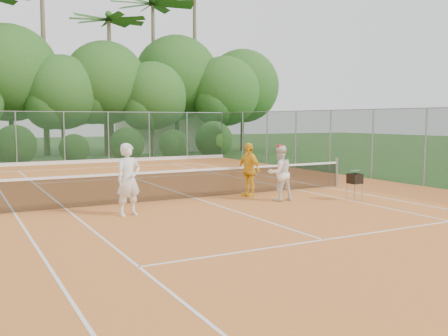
{
  "coord_description": "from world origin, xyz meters",
  "views": [
    {
      "loc": [
        -6.83,
        -14.58,
        2.59
      ],
      "look_at": [
        0.4,
        -1.2,
        1.1
      ],
      "focal_mm": 40.0,
      "sensor_mm": 36.0,
      "label": 1
    }
  ],
  "objects_px": {
    "player_yellow": "(249,170)",
    "ball_hopper": "(355,179)",
    "player_center_grp": "(280,173)",
    "player_white": "(129,179)"
  },
  "relations": [
    {
      "from": "ball_hopper",
      "to": "player_white",
      "type": "bearing_deg",
      "value": -178.76
    },
    {
      "from": "player_white",
      "to": "player_center_grp",
      "type": "bearing_deg",
      "value": -11.66
    },
    {
      "from": "player_yellow",
      "to": "ball_hopper",
      "type": "distance_m",
      "value": 3.44
    },
    {
      "from": "player_center_grp",
      "to": "ball_hopper",
      "type": "distance_m",
      "value": 2.41
    },
    {
      "from": "player_white",
      "to": "player_center_grp",
      "type": "xyz_separation_m",
      "value": [
        4.94,
        0.09,
        -0.09
      ]
    },
    {
      "from": "player_white",
      "to": "player_yellow",
      "type": "relative_size",
      "value": 1.08
    },
    {
      "from": "player_yellow",
      "to": "player_center_grp",
      "type": "bearing_deg",
      "value": 8.49
    },
    {
      "from": "player_center_grp",
      "to": "ball_hopper",
      "type": "xyz_separation_m",
      "value": [
        2.14,
        -1.09,
        -0.21
      ]
    },
    {
      "from": "player_center_grp",
      "to": "ball_hopper",
      "type": "height_order",
      "value": "player_center_grp"
    },
    {
      "from": "player_white",
      "to": "player_yellow",
      "type": "height_order",
      "value": "player_white"
    }
  ]
}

